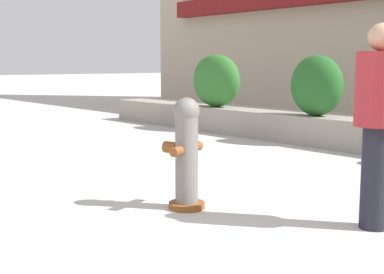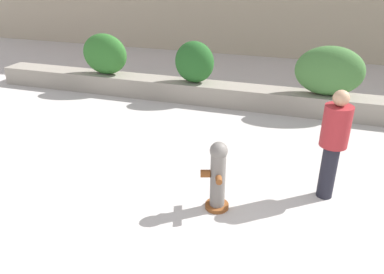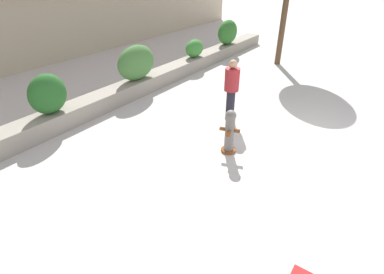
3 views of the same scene
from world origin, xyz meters
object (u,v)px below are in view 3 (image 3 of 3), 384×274
(hedge_bush_1, at_px, (48,94))
(hedge_bush_3, at_px, (194,48))
(hedge_bush_4, at_px, (228,32))
(fire_hydrant, at_px, (230,131))
(hedge_bush_2, at_px, (136,63))
(pedestrian, at_px, (232,87))

(hedge_bush_1, xyz_separation_m, hedge_bush_3, (6.57, 0.00, -0.17))
(hedge_bush_4, distance_m, fire_hydrant, 8.77)
(hedge_bush_4, bearing_deg, fire_hydrant, -150.19)
(hedge_bush_2, distance_m, hedge_bush_4, 6.12)
(hedge_bush_2, bearing_deg, pedestrian, -89.25)
(fire_hydrant, bearing_deg, hedge_bush_2, 71.27)
(hedge_bush_4, relative_size, fire_hydrant, 1.25)
(fire_hydrant, bearing_deg, hedge_bush_4, 29.81)
(hedge_bush_3, height_order, pedestrian, pedestrian)
(hedge_bush_2, height_order, fire_hydrant, hedge_bush_2)
(hedge_bush_3, relative_size, fire_hydrant, 0.88)
(hedge_bush_3, relative_size, pedestrian, 0.55)
(hedge_bush_3, relative_size, hedge_bush_4, 0.70)
(hedge_bush_1, height_order, pedestrian, pedestrian)
(hedge_bush_1, xyz_separation_m, pedestrian, (3.25, -3.54, -0.04))
(hedge_bush_1, distance_m, fire_hydrant, 4.71)
(hedge_bush_3, bearing_deg, hedge_bush_4, 0.00)
(hedge_bush_1, distance_m, hedge_bush_2, 3.21)
(hedge_bush_3, xyz_separation_m, hedge_bush_4, (2.76, 0.00, 0.20))
(fire_hydrant, distance_m, pedestrian, 1.78)
(pedestrian, bearing_deg, fire_hydrant, -151.78)
(hedge_bush_3, xyz_separation_m, pedestrian, (-3.31, -3.54, 0.13))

